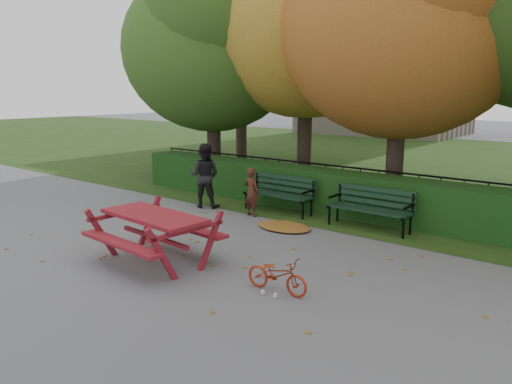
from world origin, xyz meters
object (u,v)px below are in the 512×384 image
Objects in this scene: child at (252,192)px; bench_left at (280,191)px; tree_a at (214,36)px; bench_right at (371,205)px; picnic_table at (154,225)px; tree_f at (243,15)px; adult at (205,176)px; tree_c at (413,7)px; tree_b at (313,1)px; bicycle at (277,275)px.

bench_left is at bearing -104.42° from child.
tree_a is 5.89m from bench_left.
bench_left is 1.00× the size of bench_right.
picnic_table is 1.82× the size of child.
tree_f reaches higher than tree_a.
adult reaches higher than bench_right.
tree_a is 6.04m from tree_c.
tree_a reaches higher than bench_right.
tree_a is at bearing -76.61° from adult.
tree_b is 5.87m from bench_left.
bicycle is (4.02, -7.05, -5.14)m from tree_b.
bench_left is (3.89, -1.88, -4.00)m from tree_a.
tree_a is 6.46× the size of child.
tree_c is 7.93m from picnic_table.
tree_b is 1.10× the size of tree_c.
tree_f is 5.10× the size of bench_left.
tree_f reaches higher than bench_left.
tree_a is 4.62× the size of adult.
tree_f reaches higher than picnic_table.
tree_b is at bearing -71.00° from child.
tree_f is at bearing 136.49° from bench_left.
picnic_table is at bearing -57.34° from tree_f.
bench_right is 1.77× the size of bicycle.
tree_f is at bearing 126.40° from picnic_table.
bench_left is 0.85× the size of picnic_table.
picnic_table is (1.61, -7.33, -4.73)m from tree_b.
tree_c is at bearing -13.45° from tree_b.
tree_c is at bearing 96.70° from bench_right.
adult is at bearing -155.66° from bench_left.
bicycle is at bearing -47.63° from tree_f.
tree_c is 0.87× the size of tree_f.
tree_f is at bearing 152.01° from tree_b.
child reaches higher than bicycle.
tree_a reaches higher than adult.
adult is at bearing -57.35° from tree_f.
child is (3.61, -2.62, -3.94)m from tree_a.
picnic_table is at bearing -77.64° from tree_b.
child is 4.55m from bicycle.
tree_c is 5.31m from bench_left.
bench_right is at bearing 69.42° from picnic_table.
tree_b is 0.96× the size of tree_f.
bench_left is at bearing 180.00° from bench_right.
bench_left is at bearing 99.91° from picnic_table.
child is at bearing 157.07° from adult.
bicycle is (2.88, -4.01, -0.25)m from bench_left.
child is (-0.28, -0.75, 0.06)m from bench_left.
tree_c is at bearing -122.57° from child.
tree_b is 7.59× the size of child.
bench_right is at bearing -83.30° from tree_c.
tree_b is 6.20m from child.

